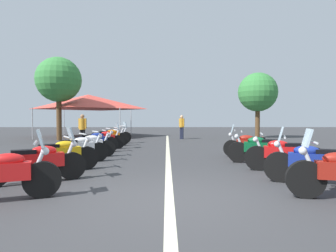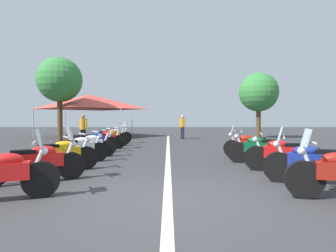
# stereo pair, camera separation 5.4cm
# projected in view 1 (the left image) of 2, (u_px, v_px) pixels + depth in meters

# --- Properties ---
(ground_plane) EXTENTS (80.00, 80.00, 0.00)m
(ground_plane) POSITION_uv_depth(u_px,v_px,m) (169.00, 200.00, 4.85)
(ground_plane) COLOR #38383A
(lane_centre_stripe) EXTENTS (24.54, 0.16, 0.01)m
(lane_centre_stripe) POSITION_uv_depth(u_px,v_px,m) (168.00, 155.00, 10.82)
(lane_centre_stripe) COLOR beige
(lane_centre_stripe) RESTS_ON ground_plane
(motorcycle_left_row_1) EXTENTS (1.22, 1.92, 1.20)m
(motorcycle_left_row_1) POSITION_uv_depth(u_px,v_px,m) (37.00, 162.00, 6.13)
(motorcycle_left_row_1) COLOR black
(motorcycle_left_row_1) RESTS_ON ground_plane
(motorcycle_left_row_2) EXTENTS (1.25, 1.87, 1.00)m
(motorcycle_left_row_2) POSITION_uv_depth(u_px,v_px,m) (59.00, 155.00, 7.38)
(motorcycle_left_row_2) COLOR black
(motorcycle_left_row_2) RESTS_ON ground_plane
(motorcycle_left_row_3) EXTENTS (1.21, 1.84, 0.99)m
(motorcycle_left_row_3) POSITION_uv_depth(u_px,v_px,m) (76.00, 149.00, 8.86)
(motorcycle_left_row_3) COLOR black
(motorcycle_left_row_3) RESTS_ON ground_plane
(motorcycle_left_row_4) EXTENTS (0.99, 1.94, 0.98)m
(motorcycle_left_row_4) POSITION_uv_depth(u_px,v_px,m) (87.00, 145.00, 10.11)
(motorcycle_left_row_4) COLOR black
(motorcycle_left_row_4) RESTS_ON ground_plane
(motorcycle_left_row_5) EXTENTS (1.14, 1.93, 1.00)m
(motorcycle_left_row_5) POSITION_uv_depth(u_px,v_px,m) (93.00, 142.00, 11.50)
(motorcycle_left_row_5) COLOR black
(motorcycle_left_row_5) RESTS_ON ground_plane
(motorcycle_left_row_6) EXTENTS (0.98, 1.92, 1.20)m
(motorcycle_left_row_6) POSITION_uv_depth(u_px,v_px,m) (103.00, 139.00, 12.76)
(motorcycle_left_row_6) COLOR black
(motorcycle_left_row_6) RESTS_ON ground_plane
(motorcycle_left_row_7) EXTENTS (1.02, 1.95, 1.01)m
(motorcycle_left_row_7) POSITION_uv_depth(u_px,v_px,m) (109.00, 137.00, 14.17)
(motorcycle_left_row_7) COLOR black
(motorcycle_left_row_7) RESTS_ON ground_plane
(motorcycle_left_row_8) EXTENTS (1.16, 1.86, 1.22)m
(motorcycle_left_row_8) POSITION_uv_depth(u_px,v_px,m) (114.00, 135.00, 15.51)
(motorcycle_left_row_8) COLOR black
(motorcycle_left_row_8) RESTS_ON ground_plane
(motorcycle_right_row_1) EXTENTS (0.99, 2.00, 1.22)m
(motorcycle_right_row_1) POSITION_uv_depth(u_px,v_px,m) (314.00, 162.00, 5.97)
(motorcycle_right_row_1) COLOR black
(motorcycle_right_row_1) RESTS_ON ground_plane
(motorcycle_right_row_2) EXTENTS (0.84, 2.03, 1.01)m
(motorcycle_right_row_2) POSITION_uv_depth(u_px,v_px,m) (284.00, 154.00, 7.45)
(motorcycle_right_row_2) COLOR black
(motorcycle_right_row_2) RESTS_ON ground_plane
(motorcycle_right_row_3) EXTENTS (0.85, 2.08, 1.01)m
(motorcycle_right_row_3) POSITION_uv_depth(u_px,v_px,m) (262.00, 149.00, 8.79)
(motorcycle_right_row_3) COLOR black
(motorcycle_right_row_3) RESTS_ON ground_plane
(motorcycle_right_row_4) EXTENTS (0.80, 1.98, 1.20)m
(motorcycle_right_row_4) POSITION_uv_depth(u_px,v_px,m) (251.00, 145.00, 10.17)
(motorcycle_right_row_4) COLOR black
(motorcycle_right_row_4) RESTS_ON ground_plane
(traffic_cone_1) EXTENTS (0.36, 0.36, 0.61)m
(traffic_cone_1) POSITION_uv_depth(u_px,v_px,m) (263.00, 143.00, 12.73)
(traffic_cone_1) COLOR orange
(traffic_cone_1) RESTS_ON ground_plane
(bystander_0) EXTENTS (0.45, 0.34, 1.61)m
(bystander_0) POSITION_uv_depth(u_px,v_px,m) (182.00, 125.00, 19.08)
(bystander_0) COLOR #1E2338
(bystander_0) RESTS_ON ground_plane
(bystander_1) EXTENTS (0.32, 0.49, 1.61)m
(bystander_1) POSITION_uv_depth(u_px,v_px,m) (82.00, 127.00, 15.02)
(bystander_1) COLOR black
(bystander_1) RESTS_ON ground_plane
(roadside_tree_0) EXTENTS (2.73, 2.73, 4.61)m
(roadside_tree_0) POSITION_uv_depth(u_px,v_px,m) (258.00, 92.00, 19.91)
(roadside_tree_0) COLOR brown
(roadside_tree_0) RESTS_ON ground_plane
(roadside_tree_1) EXTENTS (2.83, 2.83, 5.27)m
(roadside_tree_1) POSITION_uv_depth(u_px,v_px,m) (59.00, 80.00, 17.93)
(roadside_tree_1) COLOR brown
(roadside_tree_1) RESTS_ON ground_plane
(event_tent) EXTENTS (6.39, 6.39, 3.20)m
(event_tent) POSITION_uv_depth(u_px,v_px,m) (88.00, 102.00, 21.44)
(event_tent) COLOR #E54C3F
(event_tent) RESTS_ON ground_plane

